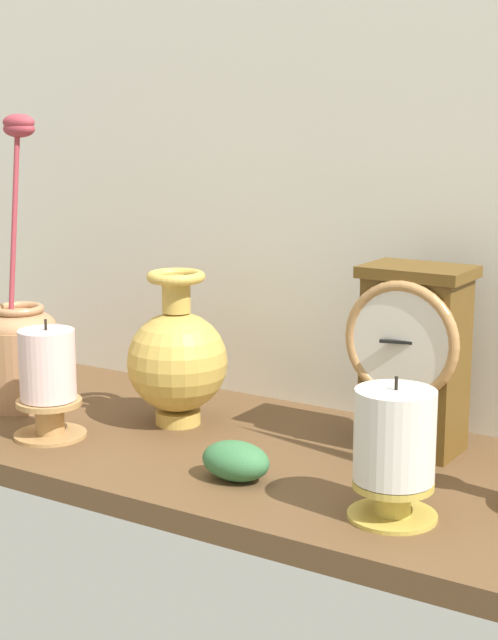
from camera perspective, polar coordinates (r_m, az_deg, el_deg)
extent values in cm
cube|color=brown|center=(111.45, -2.07, -7.40)|extent=(100.00, 36.00, 2.40)
cube|color=silver|center=(120.95, 2.84, 10.40)|extent=(120.00, 2.00, 65.00)
cube|color=brown|center=(106.75, 9.40, -2.54)|extent=(9.83, 6.92, 18.60)
cube|color=brown|center=(104.75, 9.58, 2.72)|extent=(11.01, 7.75, 1.20)
torus|color=#B07E4A|center=(102.51, 8.62, -1.19)|extent=(12.45, 1.13, 12.45)
cylinder|color=silver|center=(102.42, 8.60, -1.21)|extent=(10.42, 0.40, 10.42)
cube|color=black|center=(102.15, 8.53, -1.24)|extent=(3.96, 1.74, 0.30)
cylinder|color=gold|center=(116.61, -4.05, -5.51)|extent=(5.19, 5.19, 1.60)
sphere|color=gold|center=(114.83, -4.10, -2.38)|extent=(11.53, 11.53, 11.53)
cylinder|color=gold|center=(113.16, -4.15, 1.45)|extent=(3.23, 3.23, 4.07)
torus|color=gold|center=(112.81, -4.17, 2.47)|extent=(6.65, 6.65, 1.20)
cylinder|color=#AD7B53|center=(125.33, -12.79, -2.59)|extent=(9.41, 9.41, 9.80)
ellipsoid|color=#AD7B53|center=(124.22, -12.89, -0.40)|extent=(8.94, 8.94, 4.47)
torus|color=#AD7B53|center=(123.77, -12.94, 0.61)|extent=(6.11, 6.11, 0.93)
cylinder|color=#9D353F|center=(122.20, -13.17, 5.50)|extent=(0.82, 3.25, 21.18)
ellipsoid|color=#9D353F|center=(122.55, -13.00, 10.52)|extent=(4.40, 2.80, 2.00)
cylinder|color=#9D353F|center=(122.16, -13.18, 5.68)|extent=(0.84, 3.33, 21.94)
ellipsoid|color=#9D353F|center=(122.57, -13.01, 10.87)|extent=(4.40, 2.80, 2.00)
cylinder|color=#B1844E|center=(113.70, -11.25, -5.55)|extent=(3.21, 3.21, 3.94)
cylinder|color=#B1844E|center=(114.17, -11.21, -6.30)|extent=(8.04, 8.04, 0.80)
cylinder|color=#B1844E|center=(113.13, -11.29, -4.60)|extent=(7.23, 7.23, 0.60)
cylinder|color=beige|center=(112.01, -11.37, -2.50)|extent=(6.16, 6.16, 7.75)
cylinder|color=black|center=(111.00, -11.47, -0.26)|extent=(0.30, 0.30, 1.20)
cylinder|color=gold|center=(91.24, 8.15, -10.13)|extent=(3.22, 3.22, 3.16)
cylinder|color=gold|center=(91.69, 8.13, -10.81)|extent=(8.05, 8.05, 0.80)
cylinder|color=gold|center=(90.67, 8.18, -9.20)|extent=(7.24, 7.24, 0.60)
cylinder|color=silver|center=(89.15, 8.27, -6.49)|extent=(7.19, 7.19, 8.22)
cylinder|color=black|center=(87.79, 8.36, -3.57)|extent=(0.30, 0.30, 1.20)
ellipsoid|color=#376F40|center=(99.01, -0.76, -8.00)|extent=(7.18, 5.02, 3.84)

